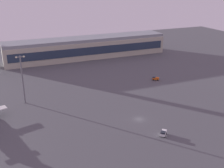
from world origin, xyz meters
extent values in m
plane|color=#4C4C51|center=(0.00, 0.00, 0.00)|extent=(416.00, 416.00, 0.00)
cube|color=#B2AD99|center=(13.25, 114.87, 7.00)|extent=(131.58, 22.00, 14.00)
cube|color=#263347|center=(13.25, 103.67, 7.70)|extent=(126.32, 0.40, 6.16)
cube|color=gray|center=(13.25, 114.87, 15.20)|extent=(131.58, 19.80, 2.40)
cube|color=white|center=(1.78, -17.42, 1.00)|extent=(2.90, 2.90, 1.10)
cube|color=#1E232D|center=(1.78, -17.42, 1.90)|extent=(2.61, 2.61, 0.70)
cube|color=white|center=(3.11, -16.08, 1.15)|extent=(3.05, 3.06, 1.40)
cylinder|color=black|center=(2.17, -18.23, 0.45)|extent=(0.85, 0.85, 0.90)
cylinder|color=black|center=(0.97, -17.03, 0.45)|extent=(0.85, 0.85, 0.90)
cylinder|color=black|center=(4.07, -16.32, 0.45)|extent=(0.85, 0.85, 0.90)
cylinder|color=black|center=(2.86, -15.12, 0.45)|extent=(0.85, 0.85, 0.90)
cube|color=#D85919|center=(34.45, 44.03, 1.00)|extent=(2.88, 2.86, 1.10)
cube|color=#1E232D|center=(34.45, 44.03, 1.90)|extent=(2.58, 2.58, 0.70)
cube|color=#D85919|center=(35.97, 42.90, 1.15)|extent=(3.07, 2.97, 1.40)
cylinder|color=black|center=(33.70, 43.52, 0.45)|extent=(0.90, 0.78, 0.90)
cylinder|color=black|center=(34.72, 44.88, 0.45)|extent=(0.90, 0.78, 0.90)
cylinder|color=black|center=(35.86, 41.92, 0.45)|extent=(0.90, 0.78, 0.90)
cylinder|color=black|center=(36.88, 43.28, 0.45)|extent=(0.90, 0.78, 0.90)
cylinder|color=slate|center=(-46.08, 39.51, 12.68)|extent=(0.70, 0.70, 25.36)
cube|color=slate|center=(-46.08, 39.51, 24.76)|extent=(4.80, 0.40, 0.40)
sphere|color=#F9EAB2|center=(-47.88, 39.51, 24.76)|extent=(0.90, 0.90, 0.90)
sphere|color=#F9EAB2|center=(-44.28, 39.51, 24.76)|extent=(0.90, 0.90, 0.90)
camera|label=1|loc=(-57.07, -102.43, 60.82)|focal=45.33mm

